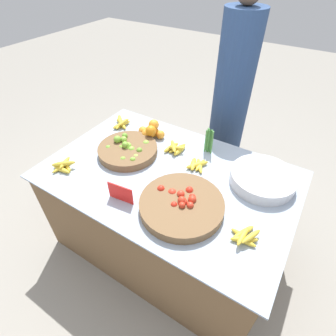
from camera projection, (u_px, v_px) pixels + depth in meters
ground_plane at (168, 239)px, 2.19m from camera, size 12.00×12.00×0.00m
market_table at (168, 211)px, 1.94m from camera, size 1.60×1.04×0.74m
lime_bowl at (128, 150)px, 1.84m from camera, size 0.41×0.41×0.10m
tomato_basket at (182, 205)px, 1.46m from camera, size 0.47×0.47×0.09m
orange_pile at (151, 131)px, 1.97m from camera, size 0.21×0.16×0.13m
metal_bowl at (263, 178)px, 1.61m from camera, size 0.40×0.40×0.08m
price_sign at (121, 193)px, 1.49m from camera, size 0.16×0.03×0.12m
veg_bundle at (209, 141)px, 1.82m from camera, size 0.06×0.04×0.18m
banana_bunch_back_center at (64, 166)px, 1.72m from camera, size 0.14×0.16×0.06m
banana_bunch_middle_left at (197, 165)px, 1.74m from camera, size 0.14×0.15×0.04m
banana_bunch_front_left at (244, 237)px, 1.31m from camera, size 0.15×0.18×0.05m
banana_bunch_front_right at (121, 123)px, 2.12m from camera, size 0.16×0.16×0.06m
banana_bunch_middle_right at (175, 148)px, 1.87m from camera, size 0.14×0.17×0.06m
vendor_person at (229, 109)px, 2.22m from camera, size 0.30×0.30×1.72m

